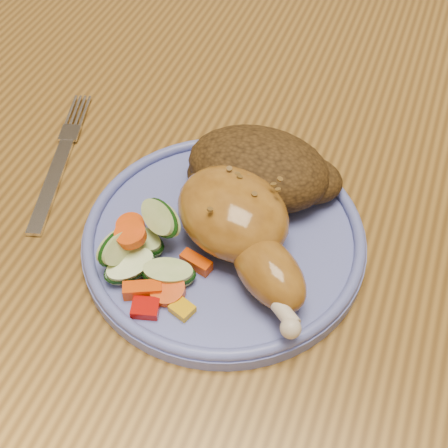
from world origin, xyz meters
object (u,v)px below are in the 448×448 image
(plate, at_px, (224,240))
(fork, at_px, (59,164))
(chair_far, at_px, (375,63))
(dining_table, at_px, (281,264))

(plate, xyz_separation_m, fork, (-0.18, 0.03, -0.00))
(chair_far, bearing_deg, plate, -93.33)
(dining_table, xyz_separation_m, fork, (-0.22, -0.02, 0.09))
(dining_table, bearing_deg, plate, -124.51)
(chair_far, height_order, plate, chair_far)
(chair_far, xyz_separation_m, fork, (-0.22, -0.65, 0.26))
(dining_table, distance_m, chair_far, 0.65)
(chair_far, bearing_deg, fork, -108.93)
(chair_far, bearing_deg, dining_table, -90.00)
(dining_table, distance_m, plate, 0.11)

